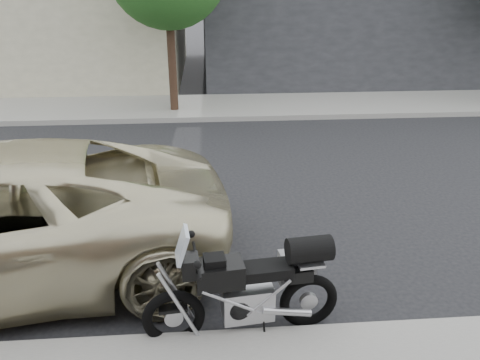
% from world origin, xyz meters
% --- Properties ---
extents(ground, '(120.00, 120.00, 0.00)m').
position_xyz_m(ground, '(0.00, 0.00, 0.00)').
color(ground, black).
rests_on(ground, ground).
extents(far_sidewalk, '(44.00, 3.00, 0.15)m').
position_xyz_m(far_sidewalk, '(0.00, -6.50, 0.07)').
color(far_sidewalk, gray).
rests_on(far_sidewalk, ground).
extents(motorcycle, '(2.21, 0.87, 1.40)m').
position_xyz_m(motorcycle, '(0.59, 3.86, 0.60)').
color(motorcycle, black).
rests_on(motorcycle, ground).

